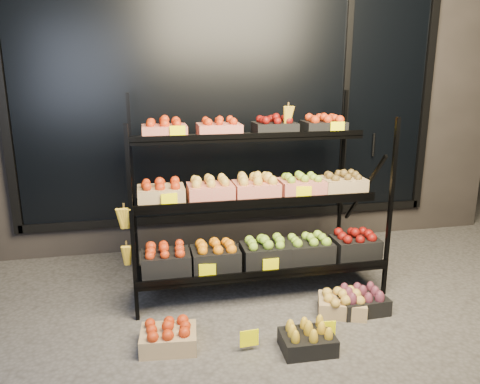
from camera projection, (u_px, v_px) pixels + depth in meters
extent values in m
plane|color=#514F4C|center=(273.00, 317.00, 3.62)|extent=(24.00, 24.00, 0.00)
cube|color=#2D2826|center=(217.00, 77.00, 5.62)|extent=(6.00, 2.00, 3.50)
cube|color=black|center=(233.00, 100.00, 4.71)|extent=(4.20, 0.04, 2.40)
cube|color=black|center=(234.00, 215.00, 5.00)|extent=(4.30, 0.06, 0.08)
cube|color=black|center=(3.00, 103.00, 4.26)|extent=(0.08, 0.06, 2.50)
cube|color=black|center=(426.00, 97.00, 5.12)|extent=(0.08, 0.06, 2.50)
cube|color=black|center=(345.00, 99.00, 4.93)|extent=(0.06, 0.06, 2.50)
cylinder|color=black|center=(374.00, 145.00, 5.10)|extent=(0.02, 0.02, 0.25)
cube|color=black|center=(132.00, 227.00, 3.39)|extent=(0.03, 0.03, 1.50)
cube|color=black|center=(390.00, 210.00, 3.80)|extent=(0.03, 0.03, 1.50)
cube|color=black|center=(133.00, 184.00, 4.29)|extent=(0.03, 0.03, 1.66)
cube|color=black|center=(342.00, 174.00, 4.69)|extent=(0.03, 0.03, 1.66)
cube|color=black|center=(262.00, 267.00, 3.88)|extent=(2.05, 0.42, 0.03)
cube|color=black|center=(269.00, 273.00, 3.68)|extent=(2.05, 0.02, 0.05)
cube|color=black|center=(254.00, 200.00, 4.03)|extent=(2.05, 0.40, 0.03)
cube|color=black|center=(260.00, 202.00, 3.84)|extent=(2.05, 0.02, 0.05)
cube|color=black|center=(247.00, 137.00, 4.19)|extent=(2.05, 0.40, 0.03)
cube|color=black|center=(252.00, 136.00, 4.00)|extent=(2.05, 0.02, 0.05)
cube|color=tan|center=(164.00, 131.00, 4.02)|extent=(0.38, 0.28, 0.11)
ellipsoid|color=red|center=(164.00, 122.00, 4.00)|extent=(0.32, 0.24, 0.07)
cube|color=tan|center=(219.00, 130.00, 4.12)|extent=(0.38, 0.28, 0.11)
ellipsoid|color=red|center=(219.00, 120.00, 4.10)|extent=(0.32, 0.24, 0.07)
cube|color=black|center=(275.00, 128.00, 4.22)|extent=(0.38, 0.28, 0.11)
ellipsoid|color=#6F0B08|center=(275.00, 119.00, 4.20)|extent=(0.32, 0.24, 0.07)
cube|color=black|center=(323.00, 127.00, 4.31)|extent=(0.38, 0.28, 0.11)
ellipsoid|color=red|center=(324.00, 118.00, 4.29)|extent=(0.32, 0.24, 0.07)
cube|color=tan|center=(161.00, 195.00, 3.85)|extent=(0.38, 0.28, 0.14)
ellipsoid|color=red|center=(161.00, 183.00, 3.83)|extent=(0.32, 0.24, 0.07)
cube|color=tan|center=(210.00, 192.00, 3.94)|extent=(0.38, 0.28, 0.14)
ellipsoid|color=gold|center=(210.00, 181.00, 3.91)|extent=(0.32, 0.24, 0.07)
cube|color=tan|center=(256.00, 190.00, 4.01)|extent=(0.38, 0.28, 0.14)
ellipsoid|color=gold|center=(256.00, 179.00, 3.99)|extent=(0.32, 0.24, 0.07)
cube|color=tan|center=(301.00, 188.00, 4.09)|extent=(0.38, 0.28, 0.14)
ellipsoid|color=#88B92E|center=(302.00, 176.00, 4.07)|extent=(0.32, 0.24, 0.07)
cube|color=tan|center=(342.00, 185.00, 4.17)|extent=(0.38, 0.28, 0.14)
ellipsoid|color=brown|center=(343.00, 174.00, 4.14)|extent=(0.32, 0.24, 0.07)
cube|color=black|center=(166.00, 263.00, 3.70)|extent=(0.38, 0.28, 0.18)
ellipsoid|color=red|center=(165.00, 249.00, 3.66)|extent=(0.32, 0.24, 0.07)
cube|color=black|center=(215.00, 259.00, 3.77)|extent=(0.38, 0.28, 0.18)
ellipsoid|color=orange|center=(215.00, 245.00, 3.74)|extent=(0.32, 0.24, 0.07)
cube|color=black|center=(265.00, 255.00, 3.86)|extent=(0.38, 0.28, 0.18)
ellipsoid|color=#88B92E|center=(265.00, 242.00, 3.82)|extent=(0.32, 0.24, 0.07)
cube|color=black|center=(309.00, 252.00, 3.93)|extent=(0.38, 0.28, 0.18)
ellipsoid|color=#88B92E|center=(309.00, 238.00, 3.90)|extent=(0.32, 0.24, 0.07)
cube|color=black|center=(355.00, 248.00, 4.01)|extent=(0.38, 0.28, 0.18)
ellipsoid|color=#6F0B08|center=(356.00, 235.00, 3.98)|extent=(0.32, 0.24, 0.07)
ellipsoid|color=gold|center=(124.00, 207.00, 3.36)|extent=(0.14, 0.08, 0.22)
ellipsoid|color=gold|center=(126.00, 244.00, 3.43)|extent=(0.14, 0.08, 0.22)
ellipsoid|color=gold|center=(288.00, 105.00, 4.09)|extent=(0.14, 0.08, 0.22)
cube|color=#FFF600|center=(169.00, 201.00, 3.73)|extent=(0.13, 0.01, 0.12)
cube|color=#FFF600|center=(304.00, 193.00, 3.95)|extent=(0.13, 0.01, 0.12)
cube|color=#FFF600|center=(337.00, 128.00, 4.18)|extent=(0.13, 0.01, 0.12)
cube|color=#FFF600|center=(178.00, 133.00, 3.90)|extent=(0.13, 0.01, 0.12)
cube|color=#FFF600|center=(208.00, 271.00, 3.62)|extent=(0.13, 0.01, 0.12)
cube|color=#FFF600|center=(271.00, 266.00, 3.72)|extent=(0.13, 0.01, 0.12)
cube|color=#FFF600|center=(249.00, 343.00, 3.17)|extent=(0.13, 0.01, 0.12)
cube|color=#FFF600|center=(326.00, 334.00, 3.28)|extent=(0.13, 0.01, 0.12)
cube|color=tan|center=(169.00, 339.00, 3.21)|extent=(0.41, 0.32, 0.13)
ellipsoid|color=red|center=(168.00, 327.00, 3.18)|extent=(0.34, 0.27, 0.07)
cube|color=black|center=(307.00, 342.00, 3.18)|extent=(0.37, 0.27, 0.12)
ellipsoid|color=gold|center=(308.00, 330.00, 3.16)|extent=(0.31, 0.23, 0.07)
cube|color=tan|center=(342.00, 306.00, 3.66)|extent=(0.43, 0.37, 0.12)
ellipsoid|color=gold|center=(342.00, 295.00, 3.64)|extent=(0.36, 0.31, 0.07)
cube|color=black|center=(361.00, 303.00, 3.69)|extent=(0.39, 0.30, 0.13)
ellipsoid|color=brown|center=(362.00, 293.00, 3.67)|extent=(0.33, 0.25, 0.07)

